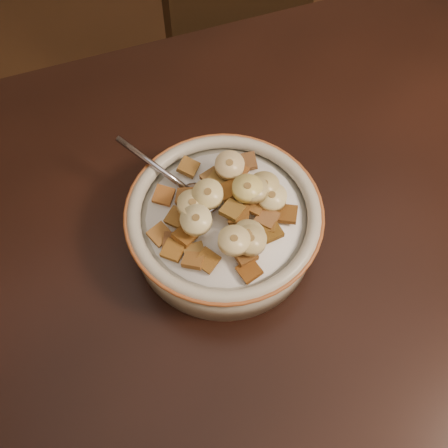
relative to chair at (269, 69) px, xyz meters
name	(u,v)px	position (x,y,z in m)	size (l,w,h in m)	color
floor	(329,398)	(-0.05, -0.64, -0.49)	(4.00, 4.50, 0.10)	#422816
chair	(269,69)	(0.00, 0.00, 0.00)	(0.39, 0.39, 0.89)	black
cereal_bowl	(224,227)	(-0.29, -0.54, 0.33)	(0.20, 0.20, 0.05)	beige
milk	(224,216)	(-0.29, -0.54, 0.35)	(0.16, 0.16, 0.00)	white
spoon	(200,198)	(-0.31, -0.51, 0.36)	(0.04, 0.05, 0.01)	#A1A3BB
cereal_square_0	(173,250)	(-0.35, -0.56, 0.36)	(0.02, 0.02, 0.01)	#955D26
cereal_square_1	(240,192)	(-0.27, -0.52, 0.37)	(0.02, 0.02, 0.01)	olive
cereal_square_2	(232,210)	(-0.29, -0.54, 0.38)	(0.02, 0.02, 0.01)	brown
cereal_square_3	(266,225)	(-0.26, -0.56, 0.36)	(0.02, 0.02, 0.01)	brown
cereal_square_4	(239,215)	(-0.28, -0.55, 0.37)	(0.02, 0.02, 0.01)	brown
cereal_square_5	(229,191)	(-0.28, -0.52, 0.37)	(0.02, 0.02, 0.01)	brown
cereal_square_6	(267,218)	(-0.26, -0.56, 0.37)	(0.02, 0.02, 0.01)	brown
cereal_square_7	(262,194)	(-0.25, -0.53, 0.37)	(0.02, 0.02, 0.01)	brown
cereal_square_8	(287,214)	(-0.23, -0.56, 0.36)	(0.02, 0.02, 0.01)	brown
cereal_square_9	(237,172)	(-0.26, -0.49, 0.37)	(0.02, 0.02, 0.01)	#945019
cereal_square_10	(247,162)	(-0.25, -0.48, 0.36)	(0.02, 0.02, 0.01)	brown
cereal_square_11	(160,234)	(-0.36, -0.54, 0.36)	(0.02, 0.02, 0.01)	brown
cereal_square_12	(188,167)	(-0.31, -0.47, 0.36)	(0.02, 0.02, 0.01)	olive
cereal_square_13	(194,259)	(-0.34, -0.58, 0.36)	(0.02, 0.02, 0.01)	brown
cereal_square_14	(185,235)	(-0.34, -0.55, 0.37)	(0.02, 0.02, 0.01)	brown
cereal_square_15	(212,178)	(-0.29, -0.49, 0.37)	(0.02, 0.02, 0.01)	brown
cereal_square_16	(207,260)	(-0.33, -0.58, 0.36)	(0.02, 0.02, 0.01)	#9C631B
cereal_square_17	(234,169)	(-0.26, -0.49, 0.36)	(0.02, 0.02, 0.01)	brown
cereal_square_18	(244,240)	(-0.29, -0.58, 0.37)	(0.02, 0.02, 0.01)	brown
cereal_square_19	(271,231)	(-0.26, -0.57, 0.37)	(0.02, 0.02, 0.01)	brown
cereal_square_20	(164,195)	(-0.35, -0.49, 0.36)	(0.02, 0.02, 0.01)	#985A1F
cereal_square_21	(186,196)	(-0.32, -0.51, 0.37)	(0.02, 0.02, 0.01)	#91571F
cereal_square_22	(177,217)	(-0.34, -0.53, 0.37)	(0.02, 0.02, 0.01)	olive
cereal_square_23	(249,270)	(-0.29, -0.61, 0.36)	(0.02, 0.02, 0.01)	#94551A
cereal_square_24	(195,253)	(-0.34, -0.57, 0.36)	(0.02, 0.02, 0.01)	brown
cereal_square_25	(245,254)	(-0.29, -0.59, 0.36)	(0.02, 0.02, 0.01)	brown
cereal_square_26	(254,205)	(-0.26, -0.54, 0.37)	(0.02, 0.02, 0.01)	brown
cereal_square_27	(217,182)	(-0.29, -0.50, 0.37)	(0.02, 0.02, 0.01)	brown
cereal_square_28	(173,242)	(-0.35, -0.55, 0.36)	(0.02, 0.02, 0.01)	brown
banana_slice_0	(208,194)	(-0.31, -0.52, 0.38)	(0.03, 0.03, 0.01)	beige
banana_slice_1	(247,188)	(-0.27, -0.53, 0.38)	(0.03, 0.03, 0.01)	#FFF281
banana_slice_2	(230,165)	(-0.27, -0.49, 0.38)	(0.03, 0.03, 0.01)	#FCDD9E
banana_slice_3	(272,197)	(-0.24, -0.54, 0.37)	(0.03, 0.03, 0.01)	#FFE4A1
banana_slice_4	(251,240)	(-0.28, -0.58, 0.38)	(0.03, 0.03, 0.01)	#D1BD79
banana_slice_5	(196,220)	(-0.33, -0.55, 0.38)	(0.03, 0.03, 0.01)	#FCF2A9
banana_slice_6	(249,235)	(-0.28, -0.58, 0.38)	(0.03, 0.03, 0.01)	#DEC283
banana_slice_7	(193,205)	(-0.32, -0.53, 0.38)	(0.03, 0.03, 0.01)	#D5BA83
banana_slice_8	(234,241)	(-0.30, -0.58, 0.38)	(0.03, 0.03, 0.01)	beige
banana_slice_9	(264,186)	(-0.25, -0.53, 0.37)	(0.03, 0.03, 0.01)	#E3C46F
banana_slice_10	(252,189)	(-0.26, -0.53, 0.38)	(0.03, 0.03, 0.01)	#C9B981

